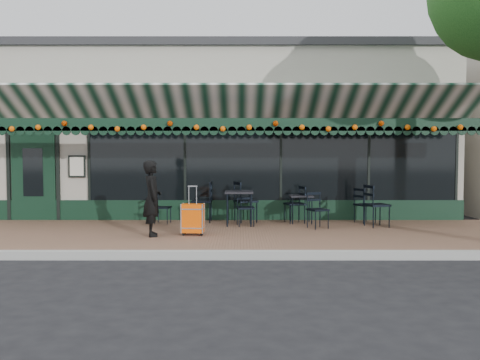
{
  "coord_description": "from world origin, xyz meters",
  "views": [
    {
      "loc": [
        0.38,
        -8.72,
        1.82
      ],
      "look_at": [
        0.38,
        1.6,
        1.28
      ],
      "focal_mm": 38.0,
      "sensor_mm": 36.0,
      "label": 1
    }
  ],
  "objects_px": {
    "woman": "(152,198)",
    "cafe_table_b": "(239,195)",
    "chair_b_left": "(202,202)",
    "chair_a_extra": "(377,205)",
    "chair_a_front": "(318,210)",
    "chair_solo": "(163,208)",
    "chair_b_front": "(245,208)",
    "chair_a_left": "(295,204)",
    "suitcase": "(193,219)",
    "cafe_table_a": "(301,198)",
    "chair_b_right": "(246,201)",
    "chair_a_right": "(365,205)"
  },
  "relations": [
    {
      "from": "cafe_table_a",
      "to": "chair_a_right",
      "type": "xyz_separation_m",
      "value": [
        1.54,
        0.03,
        -0.18
      ]
    },
    {
      "from": "chair_a_left",
      "to": "chair_a_right",
      "type": "bearing_deg",
      "value": 75.42
    },
    {
      "from": "cafe_table_b",
      "to": "chair_b_left",
      "type": "distance_m",
      "value": 1.09
    },
    {
      "from": "chair_a_extra",
      "to": "chair_b_left",
      "type": "xyz_separation_m",
      "value": [
        -4.05,
        0.8,
        0.01
      ]
    },
    {
      "from": "cafe_table_b",
      "to": "chair_b_left",
      "type": "relative_size",
      "value": 0.8
    },
    {
      "from": "chair_b_right",
      "to": "chair_b_front",
      "type": "height_order",
      "value": "chair_b_right"
    },
    {
      "from": "cafe_table_a",
      "to": "chair_a_front",
      "type": "relative_size",
      "value": 0.82
    },
    {
      "from": "suitcase",
      "to": "chair_solo",
      "type": "bearing_deg",
      "value": 122.11
    },
    {
      "from": "cafe_table_b",
      "to": "woman",
      "type": "bearing_deg",
      "value": -138.66
    },
    {
      "from": "chair_a_left",
      "to": "chair_a_front",
      "type": "bearing_deg",
      "value": 10.72
    },
    {
      "from": "woman",
      "to": "chair_a_left",
      "type": "bearing_deg",
      "value": -71.79
    },
    {
      "from": "suitcase",
      "to": "chair_b_front",
      "type": "height_order",
      "value": "suitcase"
    },
    {
      "from": "chair_b_right",
      "to": "chair_b_front",
      "type": "distance_m",
      "value": 0.67
    },
    {
      "from": "chair_b_left",
      "to": "chair_a_extra",
      "type": "bearing_deg",
      "value": 80.24
    },
    {
      "from": "cafe_table_a",
      "to": "chair_b_left",
      "type": "bearing_deg",
      "value": 175.73
    },
    {
      "from": "chair_a_extra",
      "to": "chair_solo",
      "type": "bearing_deg",
      "value": 69.06
    },
    {
      "from": "cafe_table_a",
      "to": "chair_a_left",
      "type": "xyz_separation_m",
      "value": [
        -0.15,
        0.02,
        -0.15
      ]
    },
    {
      "from": "suitcase",
      "to": "cafe_table_b",
      "type": "height_order",
      "value": "suitcase"
    },
    {
      "from": "woman",
      "to": "cafe_table_b",
      "type": "distance_m",
      "value": 2.33
    },
    {
      "from": "chair_a_left",
      "to": "cafe_table_b",
      "type": "bearing_deg",
      "value": -88.33
    },
    {
      "from": "chair_b_front",
      "to": "chair_b_left",
      "type": "bearing_deg",
      "value": 140.25
    },
    {
      "from": "chair_a_left",
      "to": "chair_b_right",
      "type": "xyz_separation_m",
      "value": [
        -1.18,
        0.16,
        0.05
      ]
    },
    {
      "from": "chair_b_right",
      "to": "chair_a_extra",
      "type": "bearing_deg",
      "value": -126.55
    },
    {
      "from": "chair_b_left",
      "to": "cafe_table_b",
      "type": "bearing_deg",
      "value": 59.52
    },
    {
      "from": "chair_a_left",
      "to": "chair_b_front",
      "type": "bearing_deg",
      "value": -82.21
    },
    {
      "from": "chair_a_left",
      "to": "chair_a_front",
      "type": "xyz_separation_m",
      "value": [
        0.42,
        -0.87,
        -0.04
      ]
    },
    {
      "from": "woman",
      "to": "chair_b_front",
      "type": "height_order",
      "value": "woman"
    },
    {
      "from": "cafe_table_b",
      "to": "chair_a_front",
      "type": "xyz_separation_m",
      "value": [
        1.76,
        -0.47,
        -0.31
      ]
    },
    {
      "from": "chair_a_left",
      "to": "chair_b_right",
      "type": "height_order",
      "value": "chair_b_right"
    },
    {
      "from": "chair_a_left",
      "to": "chair_b_front",
      "type": "height_order",
      "value": "chair_a_left"
    },
    {
      "from": "chair_solo",
      "to": "suitcase",
      "type": "bearing_deg",
      "value": -145.77
    },
    {
      "from": "suitcase",
      "to": "chair_a_front",
      "type": "bearing_deg",
      "value": 24.83
    },
    {
      "from": "chair_a_front",
      "to": "chair_solo",
      "type": "distance_m",
      "value": 3.67
    },
    {
      "from": "woman",
      "to": "cafe_table_b",
      "type": "xyz_separation_m",
      "value": [
        1.75,
        1.54,
        -0.05
      ]
    },
    {
      "from": "cafe_table_a",
      "to": "cafe_table_b",
      "type": "xyz_separation_m",
      "value": [
        -1.49,
        -0.38,
        0.11
      ]
    },
    {
      "from": "chair_a_front",
      "to": "chair_b_left",
      "type": "height_order",
      "value": "chair_b_left"
    },
    {
      "from": "cafe_table_a",
      "to": "chair_a_left",
      "type": "height_order",
      "value": "chair_a_left"
    },
    {
      "from": "chair_b_right",
      "to": "chair_a_front",
      "type": "bearing_deg",
      "value": -144.4
    },
    {
      "from": "chair_b_left",
      "to": "chair_b_front",
      "type": "distance_m",
      "value": 1.25
    },
    {
      "from": "chair_a_left",
      "to": "chair_a_extra",
      "type": "height_order",
      "value": "chair_a_extra"
    },
    {
      "from": "cafe_table_b",
      "to": "chair_b_left",
      "type": "height_order",
      "value": "chair_b_left"
    },
    {
      "from": "chair_a_left",
      "to": "chair_a_extra",
      "type": "distance_m",
      "value": 1.92
    },
    {
      "from": "suitcase",
      "to": "chair_a_left",
      "type": "bearing_deg",
      "value": 44.05
    },
    {
      "from": "woman",
      "to": "suitcase",
      "type": "xyz_separation_m",
      "value": [
        0.81,
        0.11,
        -0.43
      ]
    },
    {
      "from": "chair_a_extra",
      "to": "chair_b_front",
      "type": "xyz_separation_m",
      "value": [
        -3.0,
        0.14,
        -0.08
      ]
    },
    {
      "from": "chair_a_left",
      "to": "chair_a_extra",
      "type": "xyz_separation_m",
      "value": [
        1.8,
        -0.64,
        0.04
      ]
    },
    {
      "from": "suitcase",
      "to": "chair_solo",
      "type": "height_order",
      "value": "suitcase"
    },
    {
      "from": "woman",
      "to": "chair_solo",
      "type": "bearing_deg",
      "value": -11.62
    },
    {
      "from": "cafe_table_a",
      "to": "cafe_table_b",
      "type": "height_order",
      "value": "cafe_table_b"
    },
    {
      "from": "chair_a_front",
      "to": "chair_a_extra",
      "type": "distance_m",
      "value": 1.4
    }
  ]
}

